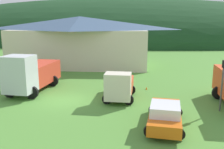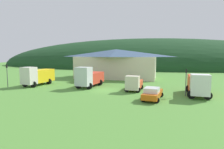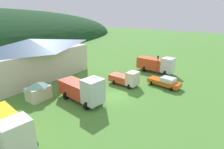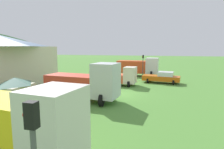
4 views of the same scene
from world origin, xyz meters
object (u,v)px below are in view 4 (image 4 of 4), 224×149
Objects in this scene: service_pickup_orange at (162,77)px; traffic_cone_near_pickup at (103,81)px; flatbed_truck_yellow at (16,124)px; tow_truck_silver at (87,83)px; play_shed_cream at (15,91)px; heavy_rig_white at (139,66)px; traffic_light_east at (143,64)px; light_truck_cream at (121,77)px.

service_pickup_orange reaches higher than traffic_cone_near_pickup.
tow_truck_silver reaches higher than flatbed_truck_yellow.
heavy_rig_white is (20.74, -8.53, 0.41)m from play_shed_cream.
traffic_light_east is at bearing 133.70° from service_pickup_orange.
play_shed_cream is 21.24m from traffic_light_east.
light_truck_cream is at bearing -95.08° from heavy_rig_white.
play_shed_cream is 0.46× the size of flatbed_truck_yellow.
heavy_rig_white is 1.36× the size of service_pickup_orange.
light_truck_cream is (11.40, -7.14, -0.11)m from play_shed_cream.
tow_truck_silver reaches higher than service_pickup_orange.
flatbed_truck_yellow is 1.37× the size of light_truck_cream.
heavy_rig_white is at bearing 131.19° from service_pickup_orange.
heavy_rig_white is 8.52m from traffic_cone_near_pickup.
light_truck_cream reaches higher than service_pickup_orange.
flatbed_truck_yellow reaches higher than service_pickup_orange.
tow_truck_silver is at bearing -113.72° from service_pickup_orange.
traffic_cone_near_pickup is at bearing 132.96° from traffic_light_east.
play_shed_cream is at bearing 164.58° from traffic_cone_near_pickup.
play_shed_cream is at bearing -119.10° from light_truck_cream.
light_truck_cream is 0.93× the size of service_pickup_orange.
traffic_light_east is (7.63, -2.24, 1.19)m from light_truck_cream.
flatbed_truck_yellow is 26.29m from traffic_light_east.
heavy_rig_white is at bearing 26.17° from traffic_light_east.
tow_truck_silver is 1.35× the size of service_pickup_orange.
light_truck_cream is 8.04m from traffic_light_east.
tow_truck_silver is at bearing 166.41° from traffic_light_east.
traffic_light_east is at bearing -26.22° from play_shed_cream.
traffic_light_east is (4.44, 3.21, 1.56)m from service_pickup_orange.
service_pickup_orange is (11.53, -7.08, -0.95)m from tow_truck_silver.
heavy_rig_white is at bearing 92.56° from flatbed_truck_yellow.
flatbed_truck_yellow is at bearing -173.31° from traffic_cone_near_pickup.
flatbed_truck_yellow is 10.16m from tow_truck_silver.
heavy_rig_white is at bearing -22.36° from play_shed_cream.
play_shed_cream is 9.48m from flatbed_truck_yellow.
traffic_cone_near_pickup is at bearing -167.44° from service_pickup_orange.
service_pickup_orange is at bearing -53.20° from heavy_rig_white.
play_shed_cream is 0.82× the size of traffic_light_east.
tow_truck_silver is 1.45× the size of light_truck_cream.
traffic_light_east is (19.03, -9.37, 1.08)m from play_shed_cream.
tow_truck_silver is at bearing -96.27° from heavy_rig_white.
heavy_rig_white reaches higher than service_pickup_orange.
heavy_rig_white is (17.68, -3.02, -0.06)m from tow_truck_silver.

